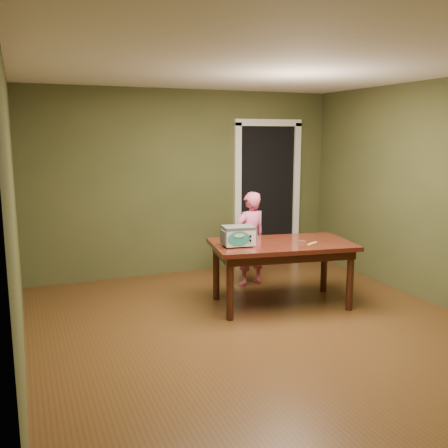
# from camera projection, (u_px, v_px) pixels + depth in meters

# --- Properties ---
(floor) EXTENTS (5.00, 5.00, 0.00)m
(floor) POSITION_uv_depth(u_px,v_px,m) (263.00, 332.00, 5.06)
(floor) COLOR #513117
(floor) RESTS_ON ground
(room_shell) EXTENTS (4.52, 5.02, 2.61)m
(room_shell) POSITION_uv_depth(u_px,v_px,m) (266.00, 163.00, 4.76)
(room_shell) COLOR #484927
(room_shell) RESTS_ON ground
(doorway) EXTENTS (1.10, 0.66, 2.25)m
(doorway) POSITION_uv_depth(u_px,v_px,m) (258.00, 193.00, 7.90)
(doorway) COLOR black
(doorway) RESTS_ON ground
(dining_table) EXTENTS (1.72, 1.15, 0.75)m
(dining_table) POSITION_uv_depth(u_px,v_px,m) (282.00, 251.00, 5.77)
(dining_table) COLOR #39110D
(dining_table) RESTS_ON floor
(toy_oven) EXTENTS (0.39, 0.28, 0.22)m
(toy_oven) POSITION_uv_depth(u_px,v_px,m) (238.00, 235.00, 5.54)
(toy_oven) COLOR #4C4F54
(toy_oven) RESTS_ON dining_table
(baking_pan) EXTENTS (0.10, 0.10, 0.02)m
(baking_pan) POSITION_uv_depth(u_px,v_px,m) (302.00, 242.00, 5.74)
(baking_pan) COLOR silver
(baking_pan) RESTS_ON dining_table
(spatula) EXTENTS (0.17, 0.11, 0.01)m
(spatula) POSITION_uv_depth(u_px,v_px,m) (312.00, 243.00, 5.68)
(spatula) COLOR #E3C662
(spatula) RESTS_ON dining_table
(child) EXTENTS (0.50, 0.37, 1.25)m
(child) POSITION_uv_depth(u_px,v_px,m) (250.00, 239.00, 6.55)
(child) COLOR #E35D8E
(child) RESTS_ON floor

